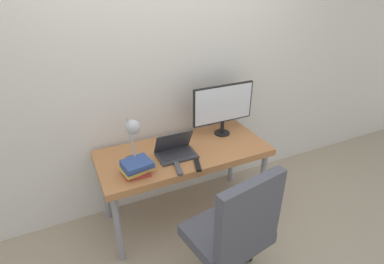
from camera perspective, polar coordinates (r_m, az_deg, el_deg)
ground_plane at (r=2.82m, az=1.49°, el=-19.32°), size 12.00×12.00×0.00m
wall_back at (r=2.70m, az=-5.17°, el=11.12°), size 8.00×0.05×2.60m
desk at (r=2.63m, az=-1.55°, el=-4.73°), size 1.47×0.66×0.72m
laptop at (r=2.51m, az=-3.15°, el=-3.53°), size 0.32×0.22×0.21m
monitor at (r=2.76m, az=5.96°, el=5.01°), size 0.60×0.15×0.48m
desk_lamp at (r=2.24m, az=-11.22°, el=-0.27°), size 0.12×0.28×0.44m
office_chair at (r=2.10m, az=8.27°, el=-17.86°), size 0.60×0.57×1.03m
book_stack at (r=2.32m, az=-10.46°, el=-6.53°), size 0.25×0.22×0.11m
tv_remote at (r=2.35m, az=-2.63°, el=-7.00°), size 0.07×0.17×0.02m
media_remote at (r=2.39m, az=1.02°, el=-6.33°), size 0.09×0.17×0.02m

